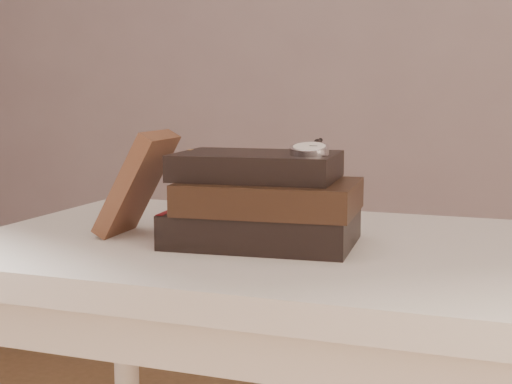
% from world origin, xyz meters
% --- Properties ---
extents(table, '(1.00, 0.60, 0.75)m').
position_xyz_m(table, '(0.00, 0.35, 0.66)').
color(table, beige).
rests_on(table, ground).
extents(book_stack, '(0.28, 0.20, 0.13)m').
position_xyz_m(book_stack, '(-0.05, 0.32, 0.81)').
color(book_stack, black).
rests_on(book_stack, table).
extents(journal, '(0.11, 0.11, 0.16)m').
position_xyz_m(journal, '(-0.26, 0.31, 0.83)').
color(journal, '#422619').
rests_on(journal, table).
extents(pocket_watch, '(0.06, 0.16, 0.02)m').
position_xyz_m(pocket_watch, '(0.02, 0.31, 0.89)').
color(pocket_watch, silver).
rests_on(pocket_watch, book_stack).
extents(eyeglasses, '(0.12, 0.14, 0.05)m').
position_xyz_m(eyeglasses, '(-0.15, 0.40, 0.82)').
color(eyeglasses, silver).
rests_on(eyeglasses, book_stack).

